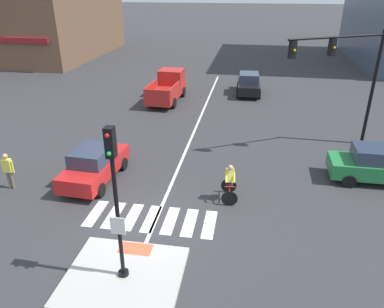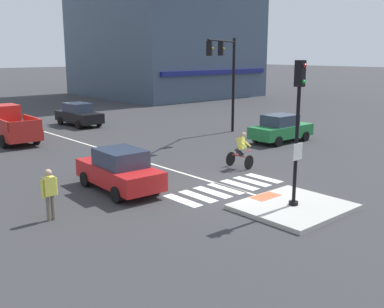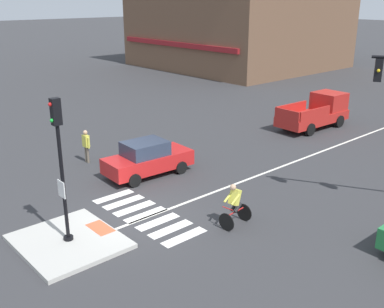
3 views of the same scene
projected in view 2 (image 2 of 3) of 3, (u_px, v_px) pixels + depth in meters
name	position (u px, v px, depth m)	size (l,w,h in m)	color
ground_plane	(233.00, 190.00, 17.62)	(300.00, 300.00, 0.00)	#333335
traffic_island	(293.00, 207.00, 15.53)	(3.55, 3.13, 0.15)	#B2AFA8
tactile_pad_front	(266.00, 196.00, 16.40)	(1.10, 0.60, 0.01)	#DB5B38
signal_pole	(298.00, 120.00, 14.87)	(0.44, 0.38, 4.82)	black
crosswalk_stripe_a	(182.00, 200.00, 16.42)	(0.44, 1.80, 0.01)	silver
crosswalk_stripe_b	(198.00, 196.00, 16.91)	(0.44, 1.80, 0.01)	silver
crosswalk_stripe_c	(212.00, 192.00, 17.39)	(0.44, 1.80, 0.01)	silver
crosswalk_stripe_d	(226.00, 188.00, 17.88)	(0.44, 1.80, 0.01)	silver
crosswalk_stripe_e	(239.00, 185.00, 18.36)	(0.44, 1.80, 0.01)	silver
crosswalk_stripe_f	(252.00, 181.00, 18.85)	(0.44, 1.80, 0.01)	silver
crosswalk_stripe_g	(264.00, 178.00, 19.33)	(0.44, 1.80, 0.01)	silver
lane_centre_line	(103.00, 149.00, 25.08)	(0.14, 28.00, 0.01)	silver
traffic_light_mast	(226.00, 67.00, 28.17)	(4.92, 2.80, 6.13)	black
building_corner_left	(163.00, 10.00, 55.08)	(17.65, 19.08, 20.50)	#3D4C60
car_black_eastbound_distant	(79.00, 115.00, 33.03)	(1.97, 4.17, 1.64)	black
car_red_westbound_near	(119.00, 170.00, 17.44)	(2.02, 4.19, 1.64)	red
car_green_cross_right	(281.00, 128.00, 27.00)	(4.12, 1.88, 1.64)	#237A3D
pickup_truck_red_westbound_distant	(9.00, 125.00, 27.16)	(2.22, 5.18, 2.08)	red
cyclist	(241.00, 149.00, 20.90)	(0.77, 1.15, 1.68)	black
pedestrian_at_curb_left	(49.00, 190.00, 14.30)	(0.55, 0.24, 1.67)	#6B6051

